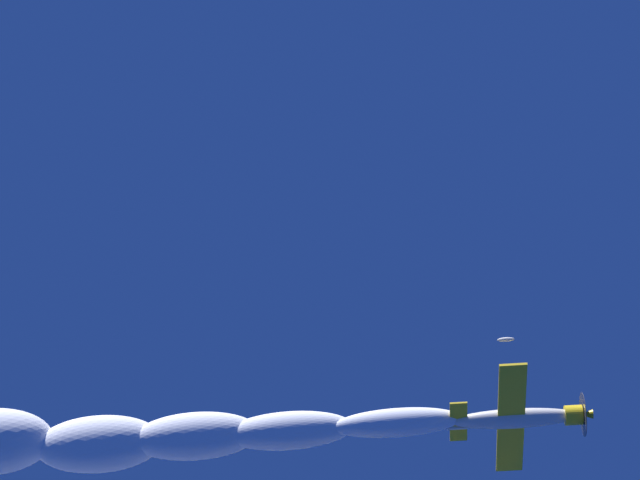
# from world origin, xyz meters

# --- Properties ---
(airplane_left_wingman) EXTENTS (7.45, 7.27, 3.33)m
(airplane_left_wingman) POSITION_xyz_m (15.00, -0.69, 65.53)
(airplane_left_wingman) COLOR silver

